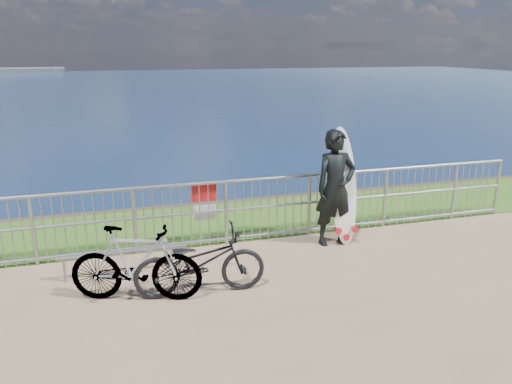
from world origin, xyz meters
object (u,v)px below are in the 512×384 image
object	(u,v)px
surfboard	(343,191)
bicycle_near	(200,262)
surfer	(335,188)
bicycle_far	(136,264)

from	to	relation	value
surfboard	bicycle_near	world-z (taller)	surfboard
surfboard	bicycle_near	size ratio (longest dim) A/B	1.12
surfboard	bicycle_near	distance (m)	2.94
surfer	bicycle_near	xyz separation A→B (m)	(-2.50, -1.16, -0.51)
surfer	bicycle_near	bearing A→B (deg)	-159.05
surfboard	bicycle_far	bearing A→B (deg)	-162.34
surfer	surfboard	bearing A→B (deg)	0.74
bicycle_far	surfer	bearing A→B (deg)	-53.83
surfer	bicycle_near	distance (m)	2.81
surfboard	bicycle_far	size ratio (longest dim) A/B	1.14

